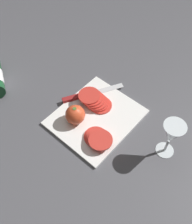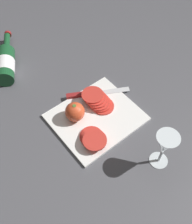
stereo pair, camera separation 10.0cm
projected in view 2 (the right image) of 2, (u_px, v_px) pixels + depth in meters
ground_plane at (83, 118)px, 1.03m from camera, size 3.00×3.00×0.00m
cutting_board at (96, 117)px, 1.03m from camera, size 0.33×0.28×0.01m
wine_bottle at (6, 63)px, 1.16m from camera, size 0.20×0.30×0.08m
wine_glass at (165, 146)px, 0.84m from camera, size 0.08×0.08×0.16m
whole_tomato at (75, 112)px, 0.99m from camera, size 0.08×0.08×0.08m
knife at (86, 94)px, 1.09m from camera, size 0.24×0.15×0.01m
tomato_slice_stack_near at (93, 138)px, 0.95m from camera, size 0.10×0.12×0.03m
tomato_slice_stack_far at (98, 100)px, 1.05m from camera, size 0.10×0.14×0.04m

